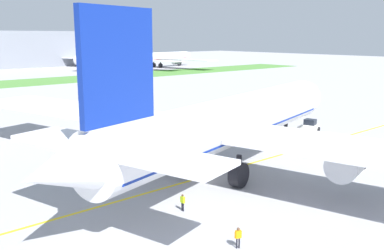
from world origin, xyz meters
TOP-DOWN VIEW (x-y plane):
  - ground_plane at (0.00, 0.00)m, footprint 600.00×600.00m
  - apron_taxi_line at (0.00, 0.19)m, footprint 280.00×0.36m
  - airliner_foreground at (2.87, -1.13)m, footprint 50.91×81.29m
  - pushback_tug at (28.71, 5.54)m, footprint 6.08×3.50m
  - ground_crew_wingwalker_port at (-8.92, -13.80)m, footprint 0.54×0.40m
  - ground_crew_marshaller_front at (3.93, -2.10)m, footprint 0.39×0.57m
  - ground_crew_wingwalker_starboard at (-7.56, -5.71)m, footprint 0.24×0.56m
  - parked_airliner_far_centre at (78.51, 151.01)m, footprint 46.45×75.99m
  - parked_airliner_far_right at (101.16, 142.42)m, footprint 43.92×69.85m

SIDE VIEW (x-z plane):
  - ground_plane at x=0.00m, z-range 0.00..0.00m
  - apron_taxi_line at x=0.00m, z-range 0.00..0.01m
  - ground_crew_wingwalker_starboard at x=-7.56m, z-range 0.17..1.78m
  - pushback_tug at x=28.71m, z-range -0.09..2.09m
  - ground_crew_wingwalker_port at x=-8.92m, z-range 0.18..1.83m
  - ground_crew_marshaller_front at x=3.93m, z-range 0.18..1.89m
  - parked_airliner_far_centre at x=78.51m, z-range -2.29..12.00m
  - parked_airliner_far_right at x=101.16m, z-range -2.38..12.45m
  - airliner_foreground at x=2.87m, z-range -2.85..14.91m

